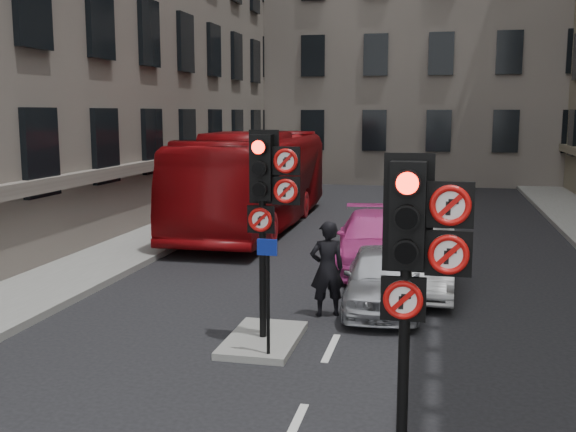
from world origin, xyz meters
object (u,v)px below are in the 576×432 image
at_px(motorcyclist, 327,269).
at_px(info_sign, 268,280).
at_px(motorcycle, 423,274).
at_px(signal_near, 415,251).
at_px(car_silver, 382,278).
at_px(signal_far, 267,189).
at_px(car_white, 422,261).
at_px(bus_red, 256,180).
at_px(car_pink, 376,240).

relative_size(motorcyclist, info_sign, 1.00).
bearing_deg(motorcycle, signal_near, -96.66).
bearing_deg(car_silver, info_sign, -117.99).
height_order(signal_far, motorcyclist, signal_far).
bearing_deg(motorcycle, info_sign, -123.81).
xyz_separation_m(signal_near, motorcycle, (-0.05, 7.82, -2.11)).
height_order(signal_near, car_silver, signal_near).
bearing_deg(car_silver, car_white, 60.45).
distance_m(bus_red, info_sign, 12.94).
distance_m(car_white, info_sign, 5.54).
relative_size(bus_red, motorcyclist, 6.27).
bearing_deg(motorcycle, car_white, 91.28).
relative_size(car_white, car_pink, 0.84).
xyz_separation_m(car_white, motorcyclist, (-1.76, -2.34, 0.28)).
xyz_separation_m(signal_near, car_silver, (-0.86, 6.61, -1.95)).
bearing_deg(info_sign, car_pink, 83.87).
height_order(signal_near, car_pink, signal_near).
distance_m(bus_red, motorcyclist, 10.62).
distance_m(signal_far, car_pink, 6.73).
bearing_deg(signal_near, info_sign, 126.79).
relative_size(signal_near, car_pink, 0.74).
height_order(car_white, info_sign, info_sign).
distance_m(car_silver, car_white, 1.76).
relative_size(car_silver, info_sign, 1.96).
xyz_separation_m(car_silver, car_pink, (-0.47, 3.69, 0.07)).
bearing_deg(car_pink, car_silver, -88.49).
relative_size(motorcycle, info_sign, 0.82).
bearing_deg(signal_far, info_sign, -75.19).
bearing_deg(signal_far, motorcycle, 56.27).
height_order(bus_red, motorcycle, bus_red).
height_order(car_pink, info_sign, info_sign).
relative_size(signal_far, car_silver, 0.96).
relative_size(bus_red, motorcycle, 7.64).
xyz_separation_m(car_pink, info_sign, (-1.05, -7.11, 0.64)).
bearing_deg(bus_red, car_silver, -61.17).
distance_m(car_white, car_pink, 2.44).
bearing_deg(car_white, motorcyclist, -126.75).
height_order(car_white, motorcyclist, motorcyclist).
bearing_deg(motorcyclist, car_pink, -121.10).
distance_m(motorcycle, info_sign, 5.26).
bearing_deg(signal_near, motorcycle, 90.36).
relative_size(car_white, motorcyclist, 2.13).
relative_size(signal_near, info_sign, 1.89).
distance_m(signal_near, motorcycle, 8.10).
distance_m(motorcycle, motorcyclist, 2.73).
bearing_deg(car_pink, signal_far, -107.14).
distance_m(car_pink, info_sign, 7.22).
xyz_separation_m(motorcycle, info_sign, (-2.34, -4.63, 0.88)).
bearing_deg(info_sign, motorcycle, 65.51).
bearing_deg(info_sign, signal_far, 107.10).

